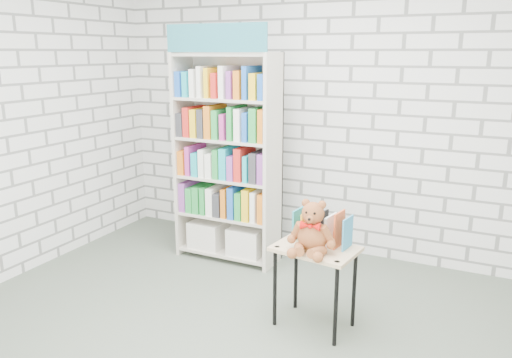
% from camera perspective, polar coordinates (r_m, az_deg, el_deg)
% --- Properties ---
extents(ground, '(4.50, 4.50, 0.00)m').
position_cam_1_polar(ground, '(3.63, -3.25, -18.42)').
color(ground, '#4E584A').
rests_on(ground, ground).
extents(room_shell, '(4.52, 4.02, 2.81)m').
position_cam_1_polar(room_shell, '(3.06, -3.73, 10.97)').
color(room_shell, silver).
rests_on(room_shell, ground).
extents(bookshelf, '(0.98, 0.38, 2.20)m').
position_cam_1_polar(bookshelf, '(4.69, -3.28, 2.51)').
color(bookshelf, beige).
rests_on(bookshelf, ground).
extents(display_table, '(0.62, 0.47, 0.62)m').
position_cam_1_polar(display_table, '(3.63, 6.80, -9.00)').
color(display_table, tan).
rests_on(display_table, ground).
extents(table_books, '(0.42, 0.23, 0.24)m').
position_cam_1_polar(table_books, '(3.63, 7.57, -5.53)').
color(table_books, teal).
rests_on(table_books, display_table).
extents(teddy_bear, '(0.34, 0.32, 0.37)m').
position_cam_1_polar(teddy_bear, '(3.46, 6.39, -6.01)').
color(teddy_bear, brown).
rests_on(teddy_bear, display_table).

